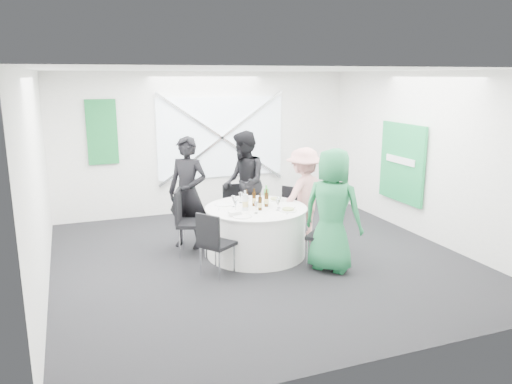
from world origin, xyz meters
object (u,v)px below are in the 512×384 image
object	(u,v)px
green_water_bottle	(266,197)
clear_water_bottle	(245,203)
chair_front_left	(213,239)
chair_front_right	(330,231)
person_woman_pink	(304,195)
person_man_back	(244,183)
chair_back_left	(187,217)
person_woman_green	(332,210)
chair_back	(234,205)
chair_back_right	(289,208)
person_man_back_left	(188,193)
banquet_table	(256,231)

from	to	relation	value
green_water_bottle	clear_water_bottle	xyz separation A→B (m)	(-0.43, -0.21, -0.00)
clear_water_bottle	chair_front_left	bearing A→B (deg)	-142.63
chair_front_right	person_woman_pink	world-z (taller)	person_woman_pink
chair_front_left	person_man_back	bearing A→B (deg)	-66.63
chair_back_left	person_man_back	world-z (taller)	person_man_back
person_woman_pink	person_woman_green	size ratio (longest dim) A/B	0.90
clear_water_bottle	chair_back	bearing A→B (deg)	78.42
chair_back_right	person_man_back_left	distance (m)	1.79
banquet_table	person_man_back	bearing A→B (deg)	80.06
chair_front_right	chair_back	bearing A→B (deg)	-113.38
chair_front_right	green_water_bottle	distance (m)	1.18
chair_back_left	clear_water_bottle	bearing A→B (deg)	-101.10
person_man_back_left	chair_back_left	bearing A→B (deg)	-67.06
person_woman_green	chair_front_left	bearing A→B (deg)	38.25
chair_back	clear_water_bottle	bearing A→B (deg)	-98.76
banquet_table	chair_front_left	xyz separation A→B (m)	(-0.85, -0.60, 0.15)
chair_back_left	chair_back_right	xyz separation A→B (m)	(1.85, 0.30, -0.11)
chair_back	chair_front_left	xyz separation A→B (m)	(-0.91, -1.83, 0.04)
chair_back_left	person_woman_green	distance (m)	2.24
clear_water_bottle	chair_front_right	bearing A→B (deg)	-36.72
chair_back	green_water_bottle	distance (m)	1.20
person_man_back_left	clear_water_bottle	world-z (taller)	person_man_back_left
chair_back_left	chair_front_right	world-z (taller)	chair_back_left
chair_back_right	person_woman_green	size ratio (longest dim) A/B	0.48
chair_back_right	clear_water_bottle	bearing A→B (deg)	-92.08
chair_front_left	green_water_bottle	bearing A→B (deg)	-91.52
chair_front_right	person_woman_green	xyz separation A→B (m)	(-0.02, -0.09, 0.33)
green_water_bottle	clear_water_bottle	size ratio (longest dim) A/B	1.01
person_woman_green	green_water_bottle	size ratio (longest dim) A/B	5.75
chair_front_right	clear_water_bottle	size ratio (longest dim) A/B	3.08
chair_back_right	person_woman_pink	distance (m)	0.48
banquet_table	person_man_back	size ratio (longest dim) A/B	0.86
chair_back	chair_front_right	bearing A→B (deg)	-67.79
banquet_table	chair_back_right	world-z (taller)	chair_back_right
chair_back	person_man_back	distance (m)	0.45
chair_back_left	chair_front_right	xyz separation A→B (m)	(1.80, -1.24, -0.06)
person_man_back_left	person_woman_pink	distance (m)	1.90
person_man_back	person_woman_pink	world-z (taller)	person_man_back
banquet_table	chair_front_left	world-z (taller)	chair_front_left
person_man_back	green_water_bottle	size ratio (longest dim) A/B	5.90
person_woman_pink	green_water_bottle	xyz separation A→B (m)	(-0.75, -0.21, 0.09)
chair_back_left	person_man_back	distance (m)	1.42
banquet_table	green_water_bottle	world-z (taller)	green_water_bottle
green_water_bottle	clear_water_bottle	bearing A→B (deg)	-153.30
chair_back_left	person_woman_green	world-z (taller)	person_woman_green
banquet_table	clear_water_bottle	world-z (taller)	clear_water_bottle
banquet_table	person_woman_pink	distance (m)	1.09
chair_back_right	chair_back_left	bearing A→B (deg)	-119.12
banquet_table	chair_front_right	distance (m)	1.19
chair_back_left	chair_front_left	distance (m)	0.99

